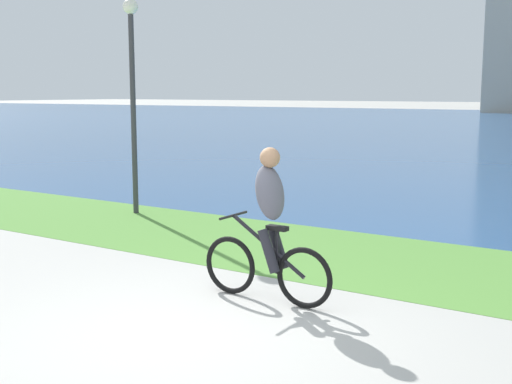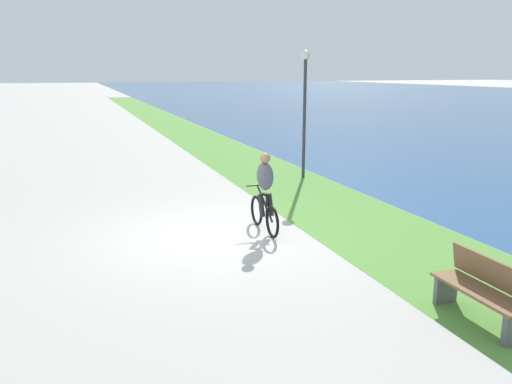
# 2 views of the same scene
# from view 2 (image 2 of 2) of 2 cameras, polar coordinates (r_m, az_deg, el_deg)

# --- Properties ---
(ground_plane) EXTENTS (300.00, 300.00, 0.00)m
(ground_plane) POSITION_cam_2_polar(r_m,az_deg,el_deg) (10.85, -4.98, -4.86)
(ground_plane) COLOR #B2AFA8
(grass_strip_bayside) EXTENTS (120.00, 3.05, 0.01)m
(grass_strip_bayside) POSITION_cam_2_polar(r_m,az_deg,el_deg) (12.15, 11.16, -3.06)
(grass_strip_bayside) COLOR #59933D
(grass_strip_bayside) RESTS_ON ground
(cyclist_lead) EXTENTS (1.63, 0.52, 1.71)m
(cyclist_lead) POSITION_cam_2_polar(r_m,az_deg,el_deg) (10.89, 0.98, -0.14)
(cyclist_lead) COLOR black
(cyclist_lead) RESTS_ON ground
(bench_near_path) EXTENTS (1.50, 0.47, 0.90)m
(bench_near_path) POSITION_cam_2_polar(r_m,az_deg,el_deg) (7.78, 23.74, -9.93)
(bench_near_path) COLOR brown
(bench_near_path) RESTS_ON ground
(lamppost_tall) EXTENTS (0.28, 0.28, 3.97)m
(lamppost_tall) POSITION_cam_2_polar(r_m,az_deg,el_deg) (16.40, 5.41, 10.50)
(lamppost_tall) COLOR #38383D
(lamppost_tall) RESTS_ON ground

